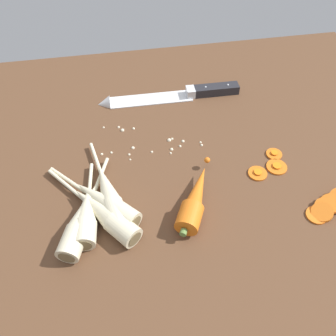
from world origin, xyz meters
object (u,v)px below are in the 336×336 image
at_px(parsnip_mid_right, 82,219).
at_px(carrot_slice_stray_near, 258,173).
at_px(carrot_slice_stack, 331,204).
at_px(parsnip_mid_left, 105,203).
at_px(parsnip_outer, 86,215).
at_px(parsnip_back, 109,194).
at_px(carrot_slice_stray_mid, 274,154).
at_px(chefs_knife, 167,96).
at_px(whole_carrot, 195,199).
at_px(parsnip_front, 104,213).
at_px(carrot_slice_stray_far, 277,166).

distance_m(parsnip_mid_right, carrot_slice_stray_near, 0.35).
bearing_deg(carrot_slice_stray_near, carrot_slice_stack, -44.55).
distance_m(carrot_slice_stack, carrot_slice_stray_near, 0.14).
distance_m(parsnip_mid_left, parsnip_mid_right, 0.05).
distance_m(parsnip_mid_right, parsnip_outer, 0.01).
xyz_separation_m(parsnip_mid_right, parsnip_back, (0.05, 0.05, 0.00)).
xyz_separation_m(carrot_slice_stack, carrot_slice_stray_mid, (-0.05, 0.15, -0.01)).
height_order(parsnip_back, carrot_slice_stray_mid, parsnip_back).
distance_m(chefs_knife, parsnip_back, 0.33).
relative_size(whole_carrot, parsnip_outer, 0.88).
height_order(parsnip_front, parsnip_mid_left, same).
height_order(whole_carrot, carrot_slice_stray_near, whole_carrot).
height_order(chefs_knife, carrot_slice_stray_far, chefs_knife).
xyz_separation_m(parsnip_outer, carrot_slice_stack, (0.44, -0.05, -0.01)).
distance_m(whole_carrot, parsnip_front, 0.17).
relative_size(parsnip_back, carrot_slice_stray_far, 5.29).
bearing_deg(parsnip_back, parsnip_outer, -137.89).
bearing_deg(whole_carrot, parsnip_front, -179.36).
distance_m(parsnip_mid_left, carrot_slice_stray_near, 0.31).
xyz_separation_m(chefs_knife, carrot_slice_stray_far, (0.18, -0.26, -0.00)).
distance_m(parsnip_outer, carrot_slice_stray_mid, 0.40).
bearing_deg(carrot_slice_stray_mid, carrot_slice_stack, -70.78).
height_order(chefs_knife, parsnip_back, parsnip_back).
xyz_separation_m(carrot_slice_stack, carrot_slice_stray_near, (-0.10, 0.10, -0.01)).
height_order(chefs_knife, carrot_slice_stray_near, chefs_knife).
relative_size(carrot_slice_stray_near, carrot_slice_stray_far, 0.91).
xyz_separation_m(chefs_knife, parsnip_outer, (-0.20, -0.32, 0.01)).
height_order(parsnip_mid_left, parsnip_mid_right, same).
height_order(carrot_slice_stray_mid, carrot_slice_stray_far, same).
height_order(parsnip_mid_left, parsnip_outer, same).
bearing_deg(carrot_slice_stack, parsnip_outer, 173.77).
bearing_deg(chefs_knife, parsnip_mid_right, -122.08).
bearing_deg(carrot_slice_stray_mid, carrot_slice_stray_near, -139.27).
distance_m(whole_carrot, parsnip_outer, 0.20).
height_order(parsnip_outer, carrot_slice_stray_near, parsnip_outer).
height_order(parsnip_mid_left, parsnip_back, same).
bearing_deg(parsnip_back, carrot_slice_stray_far, 4.24).
height_order(whole_carrot, parsnip_mid_left, whole_carrot).
bearing_deg(parsnip_mid_left, carrot_slice_stray_near, 6.22).
distance_m(whole_carrot, carrot_slice_stray_mid, 0.22).
bearing_deg(carrot_slice_stray_mid, parsnip_outer, -165.89).
bearing_deg(carrot_slice_stray_far, whole_carrot, -161.10).
relative_size(parsnip_mid_right, carrot_slice_stray_far, 5.29).
xyz_separation_m(parsnip_back, carrot_slice_stray_far, (0.34, 0.03, -0.02)).
distance_m(parsnip_front, carrot_slice_stray_far, 0.36).
bearing_deg(parsnip_mid_right, chefs_knife, 57.92).
bearing_deg(carrot_slice_stray_far, carrot_slice_stray_mid, 77.19).
bearing_deg(parsnip_outer, parsnip_mid_right, -134.04).
xyz_separation_m(chefs_knife, whole_carrot, (-0.00, -0.33, 0.01)).
bearing_deg(carrot_slice_stray_far, parsnip_mid_right, -169.62).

